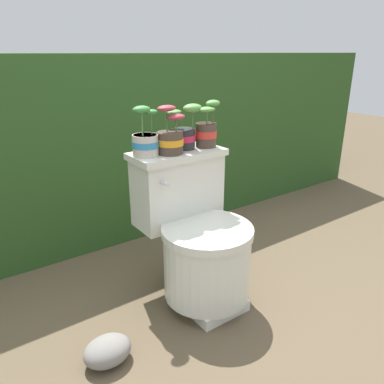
{
  "coord_description": "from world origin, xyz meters",
  "views": [
    {
      "loc": [
        -0.96,
        -1.21,
        1.13
      ],
      "look_at": [
        -0.03,
        0.09,
        0.53
      ],
      "focal_mm": 35.0,
      "sensor_mm": 36.0,
      "label": 1
    }
  ],
  "objects_px": {
    "potted_plant_middle": "(184,132)",
    "potted_plant_midright": "(207,130)",
    "toilet": "(197,237)",
    "potted_plant_left": "(145,141)",
    "potted_plant_midleft": "(170,138)",
    "garden_stone": "(108,351)"
  },
  "relations": [
    {
      "from": "potted_plant_middle",
      "to": "potted_plant_midright",
      "type": "xyz_separation_m",
      "value": [
        0.11,
        -0.03,
        0.0
      ]
    },
    {
      "from": "toilet",
      "to": "potted_plant_left",
      "type": "height_order",
      "value": "potted_plant_left"
    },
    {
      "from": "potted_plant_left",
      "to": "potted_plant_midright",
      "type": "distance_m",
      "value": 0.32
    },
    {
      "from": "toilet",
      "to": "potted_plant_middle",
      "type": "height_order",
      "value": "potted_plant_middle"
    },
    {
      "from": "potted_plant_midleft",
      "to": "potted_plant_midright",
      "type": "distance_m",
      "value": 0.21
    },
    {
      "from": "potted_plant_left",
      "to": "potted_plant_midleft",
      "type": "height_order",
      "value": "potted_plant_left"
    },
    {
      "from": "potted_plant_middle",
      "to": "potted_plant_left",
      "type": "bearing_deg",
      "value": -177.46
    },
    {
      "from": "potted_plant_midleft",
      "to": "potted_plant_middle",
      "type": "xyz_separation_m",
      "value": [
        0.1,
        0.04,
        0.01
      ]
    },
    {
      "from": "potted_plant_midright",
      "to": "garden_stone",
      "type": "distance_m",
      "value": 1.05
    },
    {
      "from": "potted_plant_middle",
      "to": "potted_plant_midright",
      "type": "relative_size",
      "value": 0.95
    },
    {
      "from": "potted_plant_left",
      "to": "potted_plant_middle",
      "type": "height_order",
      "value": "potted_plant_left"
    },
    {
      "from": "potted_plant_midleft",
      "to": "garden_stone",
      "type": "relative_size",
      "value": 1.14
    },
    {
      "from": "toilet",
      "to": "potted_plant_midright",
      "type": "relative_size",
      "value": 3.16
    },
    {
      "from": "toilet",
      "to": "potted_plant_midleft",
      "type": "relative_size",
      "value": 3.25
    },
    {
      "from": "potted_plant_left",
      "to": "potted_plant_middle",
      "type": "bearing_deg",
      "value": 2.54
    },
    {
      "from": "potted_plant_left",
      "to": "toilet",
      "type": "bearing_deg",
      "value": -46.22
    },
    {
      "from": "potted_plant_left",
      "to": "potted_plant_midright",
      "type": "xyz_separation_m",
      "value": [
        0.32,
        -0.02,
        0.01
      ]
    },
    {
      "from": "toilet",
      "to": "garden_stone",
      "type": "relative_size",
      "value": 3.72
    },
    {
      "from": "potted_plant_midright",
      "to": "toilet",
      "type": "bearing_deg",
      "value": -137.77
    },
    {
      "from": "toilet",
      "to": "potted_plant_midright",
      "type": "bearing_deg",
      "value": 42.23
    },
    {
      "from": "potted_plant_middle",
      "to": "garden_stone",
      "type": "height_order",
      "value": "potted_plant_middle"
    },
    {
      "from": "toilet",
      "to": "garden_stone",
      "type": "xyz_separation_m",
      "value": [
        -0.54,
        -0.15,
        -0.26
      ]
    }
  ]
}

